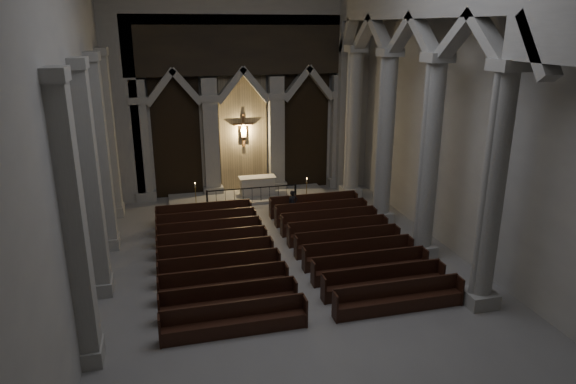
% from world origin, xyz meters
% --- Properties ---
extents(room, '(24.00, 24.10, 12.00)m').
position_xyz_m(room, '(0.00, 0.00, 7.60)').
color(room, gray).
rests_on(room, ground).
extents(sanctuary_wall, '(14.00, 0.77, 12.00)m').
position_xyz_m(sanctuary_wall, '(0.00, 11.54, 6.62)').
color(sanctuary_wall, '#A3A098').
rests_on(sanctuary_wall, ground).
extents(right_arcade, '(1.00, 24.00, 12.00)m').
position_xyz_m(right_arcade, '(5.50, 1.33, 7.83)').
color(right_arcade, '#A3A098').
rests_on(right_arcade, ground).
extents(left_pilasters, '(0.60, 13.00, 8.03)m').
position_xyz_m(left_pilasters, '(-6.75, 3.50, 3.91)').
color(left_pilasters, '#A3A098').
rests_on(left_pilasters, ground).
extents(sanctuary_step, '(8.50, 2.60, 0.15)m').
position_xyz_m(sanctuary_step, '(0.00, 10.60, 0.07)').
color(sanctuary_step, '#A3A098').
rests_on(sanctuary_step, ground).
extents(altar, '(1.98, 0.79, 1.01)m').
position_xyz_m(altar, '(0.50, 10.60, 0.66)').
color(altar, '#BCB5A5').
rests_on(altar, sanctuary_step).
extents(altar_rail, '(4.78, 0.09, 0.94)m').
position_xyz_m(altar_rail, '(0.00, 9.47, 0.62)').
color(altar_rail, black).
rests_on(altar_rail, ground).
extents(candle_stand_left, '(0.25, 0.25, 1.47)m').
position_xyz_m(candle_stand_left, '(-2.93, 9.28, 0.40)').
color(candle_stand_left, '#B48F37').
rests_on(candle_stand_left, ground).
extents(candle_stand_right, '(0.24, 0.24, 1.40)m').
position_xyz_m(candle_stand_right, '(2.81, 8.92, 0.38)').
color(candle_stand_right, '#B48F37').
rests_on(candle_stand_right, ground).
extents(pews, '(9.87, 9.95, 1.00)m').
position_xyz_m(pews, '(0.00, 2.55, 0.33)').
color(pews, black).
rests_on(pews, ground).
extents(worshipper, '(0.51, 0.36, 1.31)m').
position_xyz_m(worshipper, '(1.61, 7.22, 0.66)').
color(worshipper, black).
rests_on(worshipper, ground).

